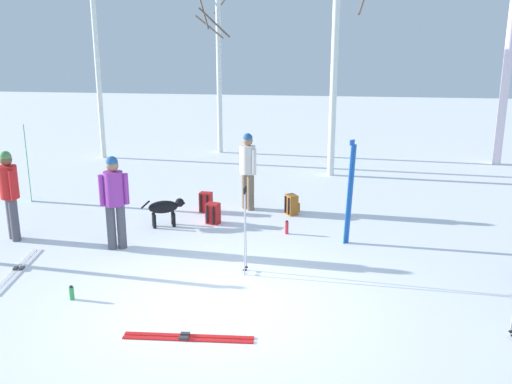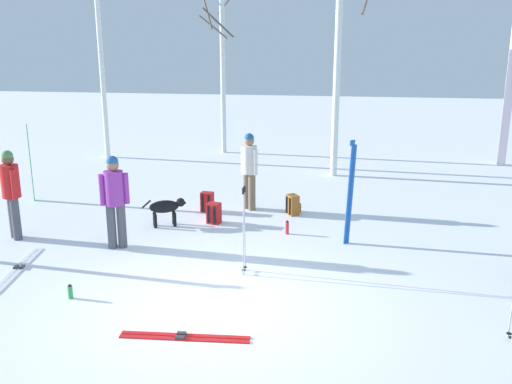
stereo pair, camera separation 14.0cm
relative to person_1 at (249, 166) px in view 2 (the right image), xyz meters
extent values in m
plane|color=white|center=(0.24, -4.75, -0.98)|extent=(60.00, 60.00, 0.00)
cylinder|color=#72604C|center=(0.07, -0.06, -0.57)|extent=(0.16, 0.16, 0.82)
cylinder|color=#72604C|center=(-0.07, 0.06, -0.57)|extent=(0.16, 0.16, 0.82)
cylinder|color=silver|center=(0.00, 0.00, 0.15)|extent=(0.34, 0.34, 0.62)
sphere|color=#997051|center=(0.00, 0.00, 0.57)|extent=(0.22, 0.22, 0.22)
sphere|color=#265999|center=(0.00, 0.00, 0.63)|extent=(0.21, 0.21, 0.21)
cylinder|color=silver|center=(0.16, -0.14, 0.13)|extent=(0.10, 0.10, 0.56)
cylinder|color=silver|center=(-0.16, 0.14, 0.13)|extent=(0.10, 0.10, 0.56)
cylinder|color=#4C4C56|center=(-1.91, -2.70, -0.57)|extent=(0.16, 0.16, 0.82)
cylinder|color=#4C4C56|center=(-2.08, -2.77, -0.57)|extent=(0.16, 0.16, 0.82)
cylinder|color=purple|center=(-1.99, -2.74, 0.15)|extent=(0.34, 0.34, 0.62)
sphere|color=#997051|center=(-1.99, -2.74, 0.57)|extent=(0.22, 0.22, 0.22)
sphere|color=#265999|center=(-1.99, -2.74, 0.63)|extent=(0.21, 0.21, 0.21)
cylinder|color=purple|center=(-1.80, -2.66, 0.13)|extent=(0.10, 0.10, 0.56)
cylinder|color=purple|center=(-2.19, -2.82, 0.13)|extent=(0.10, 0.10, 0.56)
cylinder|color=#4C4C56|center=(-4.04, -2.62, -0.57)|extent=(0.16, 0.16, 0.82)
cylinder|color=#4C4C56|center=(-4.17, -2.50, -0.57)|extent=(0.16, 0.16, 0.82)
cylinder|color=red|center=(-4.10, -2.56, 0.15)|extent=(0.34, 0.34, 0.62)
sphere|color=brown|center=(-4.10, -2.56, 0.57)|extent=(0.22, 0.22, 0.22)
sphere|color=#4C8C4C|center=(-4.10, -2.56, 0.63)|extent=(0.21, 0.21, 0.21)
cylinder|color=red|center=(-3.95, -2.70, 0.13)|extent=(0.10, 0.10, 0.56)
cylinder|color=red|center=(-4.26, -2.42, 0.13)|extent=(0.10, 0.10, 0.56)
ellipsoid|color=black|center=(-1.52, -1.42, -0.57)|extent=(0.64, 0.45, 0.26)
sphere|color=black|center=(-1.21, -1.28, -0.51)|extent=(0.18, 0.18, 0.18)
ellipsoid|color=black|center=(-1.15, -1.26, -0.53)|extent=(0.12, 0.10, 0.06)
cylinder|color=black|center=(-1.84, -1.56, -0.49)|extent=(0.19, 0.11, 0.17)
cylinder|color=black|center=(-1.37, -1.27, -0.84)|extent=(0.07, 0.07, 0.28)
cylinder|color=black|center=(-1.31, -1.41, -0.84)|extent=(0.07, 0.07, 0.28)
cylinder|color=black|center=(-1.73, -1.43, -0.84)|extent=(0.07, 0.07, 0.28)
cylinder|color=black|center=(-1.66, -1.57, -0.84)|extent=(0.07, 0.07, 0.28)
cube|color=green|center=(-5.14, -0.06, -0.12)|extent=(0.05, 0.07, 1.72)
cube|color=green|center=(-5.14, -0.06, 0.78)|extent=(0.04, 0.06, 0.10)
cube|color=green|center=(-5.11, -0.12, -0.12)|extent=(0.05, 0.07, 1.72)
cube|color=green|center=(-5.11, -0.12, 0.78)|extent=(0.04, 0.06, 0.10)
cube|color=blue|center=(2.16, -1.87, -0.05)|extent=(0.13, 0.13, 1.86)
cube|color=blue|center=(2.16, -1.87, 0.92)|extent=(0.06, 0.05, 0.10)
cube|color=blue|center=(2.20, -1.83, -0.05)|extent=(0.13, 0.13, 1.86)
cube|color=blue|center=(2.20, -1.83, 0.92)|extent=(0.06, 0.05, 0.10)
cube|color=red|center=(0.09, -5.63, -0.97)|extent=(1.69, 0.18, 0.02)
cube|color=#333338|center=(0.04, -5.63, -0.95)|extent=(0.12, 0.07, 0.03)
cube|color=red|center=(0.10, -5.73, -0.97)|extent=(1.69, 0.18, 0.02)
cube|color=#333338|center=(0.05, -5.73, -0.95)|extent=(0.12, 0.07, 0.03)
cube|color=white|center=(-3.19, -3.96, -0.97)|extent=(0.37, 1.90, 0.02)
cube|color=#333338|center=(-3.20, -3.91, -0.95)|extent=(0.08, 0.13, 0.03)
cube|color=white|center=(-3.29, -3.97, -0.97)|extent=(0.37, 1.90, 0.02)
cube|color=#333338|center=(-3.30, -3.93, -0.95)|extent=(0.08, 0.13, 0.03)
cylinder|color=black|center=(4.21, -5.07, -0.91)|extent=(0.07, 0.07, 0.01)
cylinder|color=black|center=(4.21, -5.17, -0.91)|extent=(0.07, 0.07, 0.01)
cylinder|color=#B2B2BC|center=(0.49, -3.45, -0.30)|extent=(0.02, 0.10, 1.35)
cylinder|color=black|center=(0.49, -3.45, 0.42)|extent=(0.04, 0.04, 0.10)
cylinder|color=black|center=(0.49, -3.45, -0.91)|extent=(0.07, 0.07, 0.01)
cylinder|color=#B2B2BC|center=(0.49, -3.57, -0.30)|extent=(0.02, 0.10, 1.35)
cylinder|color=black|center=(0.49, -3.57, 0.42)|extent=(0.04, 0.04, 0.10)
cylinder|color=black|center=(0.49, -3.57, -0.91)|extent=(0.07, 0.07, 0.01)
cube|color=red|center=(-0.56, -1.11, -0.76)|extent=(0.30, 0.26, 0.44)
cube|color=red|center=(-0.52, -0.99, -0.83)|extent=(0.20, 0.11, 0.20)
cube|color=black|center=(-0.52, -1.24, -0.76)|extent=(0.04, 0.03, 0.37)
cube|color=black|center=(-0.66, -1.20, -0.76)|extent=(0.04, 0.03, 0.37)
cube|color=#99591E|center=(0.99, -0.27, -0.76)|extent=(0.31, 0.33, 0.44)
cube|color=#99591E|center=(1.10, -0.19, -0.83)|extent=(0.16, 0.20, 0.20)
cube|color=black|center=(0.94, -0.39, -0.76)|extent=(0.04, 0.04, 0.37)
cube|color=black|center=(0.86, -0.27, -0.76)|extent=(0.04, 0.04, 0.37)
cube|color=red|center=(-0.89, -0.33, -0.76)|extent=(0.28, 0.23, 0.44)
cube|color=red|center=(-0.87, -0.20, -0.83)|extent=(0.20, 0.08, 0.20)
cube|color=black|center=(-0.83, -0.45, -0.76)|extent=(0.04, 0.03, 0.37)
cube|color=black|center=(-0.97, -0.44, -0.76)|extent=(0.04, 0.03, 0.37)
cylinder|color=red|center=(1.00, -1.53, -0.86)|extent=(0.07, 0.07, 0.25)
cylinder|color=black|center=(1.00, -1.53, -0.72)|extent=(0.05, 0.05, 0.02)
cylinder|color=green|center=(-1.88, -4.83, -0.88)|extent=(0.07, 0.07, 0.19)
cylinder|color=black|center=(-1.88, -4.83, -0.78)|extent=(0.05, 0.05, 0.02)
cylinder|color=silver|center=(-5.41, 4.90, 2.95)|extent=(0.16, 0.16, 7.87)
cylinder|color=silver|center=(-1.88, 6.23, 2.12)|extent=(0.16, 0.16, 6.20)
cylinder|color=brown|center=(-1.91, 5.75, 3.16)|extent=(0.99, 0.10, 0.91)
cylinder|color=brown|center=(-2.07, 5.76, 3.04)|extent=(0.98, 0.45, 0.71)
cylinder|color=brown|center=(-2.31, 5.97, 3.57)|extent=(0.58, 0.92, 1.22)
cylinder|color=silver|center=(1.79, 3.49, 2.26)|extent=(0.19, 0.19, 6.47)
camera|label=1|loc=(1.85, -12.01, 2.76)|focal=39.76mm
camera|label=2|loc=(1.99, -11.99, 2.76)|focal=39.76mm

